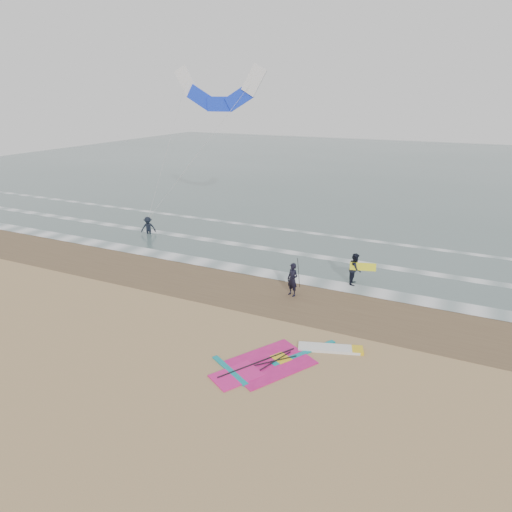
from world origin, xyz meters
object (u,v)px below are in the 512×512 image
at_px(person_wading, 148,223).
at_px(surf_kite, 219,93).
at_px(windsurf_rig, 286,359).
at_px(person_standing, 293,280).
at_px(person_walking, 355,269).

relative_size(person_wading, surf_kite, 0.16).
distance_m(windsurf_rig, surf_kite, 19.20).
bearing_deg(surf_kite, windsurf_rig, -52.33).
relative_size(windsurf_rig, surf_kite, 0.50).
xyz_separation_m(windsurf_rig, person_standing, (-1.91, 5.45, 0.80)).
height_order(windsurf_rig, person_walking, person_walking).
bearing_deg(person_standing, person_walking, 71.52).
height_order(person_standing, person_walking, person_standing).
bearing_deg(person_walking, windsurf_rig, 171.47).
xyz_separation_m(person_wading, surf_kite, (4.44, 2.62, 8.54)).
bearing_deg(person_standing, windsurf_rig, -48.07).
relative_size(person_standing, person_wading, 1.04).
relative_size(windsurf_rig, person_standing, 3.05).
bearing_deg(person_standing, surf_kite, 159.41).
xyz_separation_m(windsurf_rig, surf_kite, (-10.26, 13.29, 9.30)).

